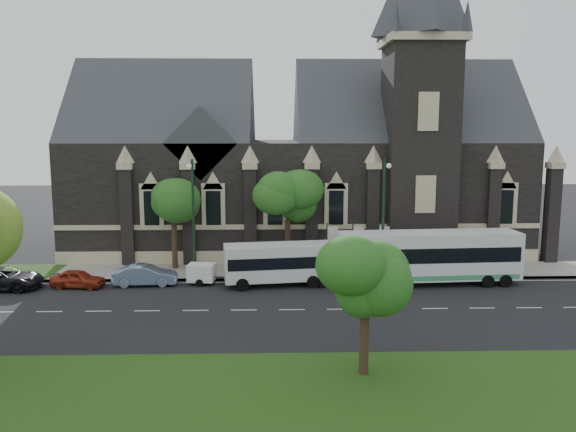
{
  "coord_description": "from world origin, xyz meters",
  "views": [
    {
      "loc": [
        1.85,
        -34.65,
        11.24
      ],
      "look_at": [
        2.91,
        6.0,
        5.01
      ],
      "focal_mm": 35.96,
      "sensor_mm": 36.0,
      "label": 1
    }
  ],
  "objects_px": {
    "banner_flag_center": "(356,243)",
    "car_far_black": "(2,279)",
    "street_lamp_near": "(384,212)",
    "banner_flag_right": "(382,243)",
    "tour_coach": "(429,256)",
    "street_lamp_mid": "(193,213)",
    "tree_park_east": "(369,275)",
    "tree_walk_left": "(176,198)",
    "box_trailer": "(201,273)",
    "shuttle_bus": "(279,262)",
    "car_far_red": "(78,279)",
    "tree_walk_right": "(290,197)",
    "sedan": "(145,275)",
    "banner_flag_left": "(331,243)"
  },
  "relations": [
    {
      "from": "shuttle_bus",
      "to": "car_far_red",
      "type": "distance_m",
      "value": 14.31
    },
    {
      "from": "banner_flag_center",
      "to": "sedan",
      "type": "height_order",
      "value": "banner_flag_center"
    },
    {
      "from": "banner_flag_center",
      "to": "shuttle_bus",
      "type": "relative_size",
      "value": 0.5
    },
    {
      "from": "banner_flag_right",
      "to": "tour_coach",
      "type": "xyz_separation_m",
      "value": [
        2.82,
        -3.19,
        -0.31
      ]
    },
    {
      "from": "tree_park_east",
      "to": "box_trailer",
      "type": "relative_size",
      "value": 2.24
    },
    {
      "from": "street_lamp_near",
      "to": "banner_flag_right",
      "type": "bearing_deg",
      "value": 81.44
    },
    {
      "from": "sedan",
      "to": "banner_flag_right",
      "type": "bearing_deg",
      "value": -83.62
    },
    {
      "from": "street_lamp_mid",
      "to": "banner_flag_center",
      "type": "height_order",
      "value": "street_lamp_mid"
    },
    {
      "from": "banner_flag_center",
      "to": "car_far_black",
      "type": "distance_m",
      "value": 25.81
    },
    {
      "from": "car_far_red",
      "to": "car_far_black",
      "type": "distance_m",
      "value": 5.16
    },
    {
      "from": "banner_flag_center",
      "to": "car_far_red",
      "type": "xyz_separation_m",
      "value": [
        -20.32,
        -3.56,
        -1.74
      ]
    },
    {
      "from": "banner_flag_right",
      "to": "car_far_red",
      "type": "relative_size",
      "value": 1.06
    },
    {
      "from": "tour_coach",
      "to": "car_far_black",
      "type": "bearing_deg",
      "value": 177.37
    },
    {
      "from": "box_trailer",
      "to": "car_far_red",
      "type": "relative_size",
      "value": 0.74
    },
    {
      "from": "street_lamp_near",
      "to": "shuttle_bus",
      "type": "xyz_separation_m",
      "value": [
        -7.77,
        -1.3,
        -3.4
      ]
    },
    {
      "from": "car_far_red",
      "to": "tree_park_east",
      "type": "bearing_deg",
      "value": -121.79
    },
    {
      "from": "tour_coach",
      "to": "banner_flag_right",
      "type": "bearing_deg",
      "value": 127.66
    },
    {
      "from": "box_trailer",
      "to": "banner_flag_center",
      "type": "bearing_deg",
      "value": 19.32
    },
    {
      "from": "tree_walk_left",
      "to": "box_trailer",
      "type": "relative_size",
      "value": 2.72
    },
    {
      "from": "car_far_black",
      "to": "shuttle_bus",
      "type": "bearing_deg",
      "value": -87.17
    },
    {
      "from": "tree_walk_left",
      "to": "street_lamp_mid",
      "type": "distance_m",
      "value": 4.08
    },
    {
      "from": "tree_park_east",
      "to": "street_lamp_near",
      "type": "distance_m",
      "value": 16.86
    },
    {
      "from": "street_lamp_mid",
      "to": "tree_walk_left",
      "type": "bearing_deg",
      "value": 116.47
    },
    {
      "from": "tree_walk_left",
      "to": "banner_flag_left",
      "type": "height_order",
      "value": "tree_walk_left"
    },
    {
      "from": "banner_flag_center",
      "to": "banner_flag_left",
      "type": "bearing_deg",
      "value": 180.0
    },
    {
      "from": "tree_walk_right",
      "to": "tour_coach",
      "type": "distance_m",
      "value": 11.66
    },
    {
      "from": "street_lamp_mid",
      "to": "car_far_red",
      "type": "height_order",
      "value": "street_lamp_mid"
    },
    {
      "from": "tree_walk_left",
      "to": "banner_flag_center",
      "type": "bearing_deg",
      "value": -6.89
    },
    {
      "from": "street_lamp_mid",
      "to": "box_trailer",
      "type": "relative_size",
      "value": 3.21
    },
    {
      "from": "tree_walk_left",
      "to": "car_far_black",
      "type": "height_order",
      "value": "tree_walk_left"
    },
    {
      "from": "car_far_red",
      "to": "banner_flag_center",
      "type": "bearing_deg",
      "value": -72.83
    },
    {
      "from": "tree_park_east",
      "to": "banner_flag_right",
      "type": "height_order",
      "value": "tree_park_east"
    },
    {
      "from": "tour_coach",
      "to": "sedan",
      "type": "height_order",
      "value": "tour_coach"
    },
    {
      "from": "car_far_red",
      "to": "banner_flag_left",
      "type": "bearing_deg",
      "value": -71.77
    },
    {
      "from": "tree_walk_left",
      "to": "street_lamp_near",
      "type": "relative_size",
      "value": 0.85
    },
    {
      "from": "banner_flag_right",
      "to": "car_far_black",
      "type": "bearing_deg",
      "value": -172.08
    },
    {
      "from": "tour_coach",
      "to": "street_lamp_near",
      "type": "bearing_deg",
      "value": 153.77
    },
    {
      "from": "banner_flag_center",
      "to": "tour_coach",
      "type": "relative_size",
      "value": 0.3
    },
    {
      "from": "banner_flag_right",
      "to": "tree_walk_right",
      "type": "bearing_deg",
      "value": 166.4
    },
    {
      "from": "tree_walk_right",
      "to": "street_lamp_near",
      "type": "distance_m",
      "value": 7.72
    },
    {
      "from": "banner_flag_left",
      "to": "tour_coach",
      "type": "bearing_deg",
      "value": -25.05
    },
    {
      "from": "tree_walk_right",
      "to": "banner_flag_center",
      "type": "bearing_deg",
      "value": -18.64
    },
    {
      "from": "tree_park_east",
      "to": "tour_coach",
      "type": "height_order",
      "value": "tree_park_east"
    },
    {
      "from": "street_lamp_near",
      "to": "street_lamp_mid",
      "type": "bearing_deg",
      "value": 180.0
    },
    {
      "from": "street_lamp_mid",
      "to": "box_trailer",
      "type": "height_order",
      "value": "street_lamp_mid"
    },
    {
      "from": "banner_flag_center",
      "to": "street_lamp_mid",
      "type": "bearing_deg",
      "value": -171.18
    },
    {
      "from": "street_lamp_mid",
      "to": "box_trailer",
      "type": "distance_m",
      "value": 4.42
    },
    {
      "from": "tree_walk_right",
      "to": "street_lamp_mid",
      "type": "bearing_deg",
      "value": -153.35
    },
    {
      "from": "street_lamp_mid",
      "to": "banner_flag_right",
      "type": "height_order",
      "value": "street_lamp_mid"
    },
    {
      "from": "banner_flag_left",
      "to": "shuttle_bus",
      "type": "bearing_deg",
      "value": -141.73
    }
  ]
}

